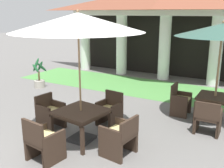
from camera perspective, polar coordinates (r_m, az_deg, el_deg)
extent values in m
plane|color=slate|center=(5.95, -14.71, -14.37)|extent=(60.00, 60.00, 0.00)
cylinder|color=white|center=(13.81, -5.83, 8.80)|extent=(0.50, 0.50, 2.75)
cylinder|color=white|center=(12.70, 2.07, 8.32)|extent=(0.50, 0.50, 2.75)
cylinder|color=white|center=(11.87, 11.24, 7.56)|extent=(0.50, 0.50, 2.75)
cylinder|color=white|center=(11.37, 21.44, 6.49)|extent=(0.50, 0.50, 2.75)
cube|color=white|center=(11.77, 11.62, 14.79)|extent=(9.28, 0.70, 0.24)
cube|color=black|center=(12.72, 12.57, 7.98)|extent=(9.08, 0.16, 2.75)
cube|color=#519347|center=(10.56, 7.82, -0.83)|extent=(11.48, 2.66, 0.01)
cube|color=#38281E|center=(6.08, -6.72, -5.86)|extent=(1.14, 1.14, 0.05)
cube|color=#38281E|center=(6.10, -6.70, -6.39)|extent=(1.05, 1.05, 0.07)
cube|color=#38281E|center=(6.26, -12.84, -9.53)|extent=(0.08, 0.08, 0.62)
cube|color=#38281E|center=(5.63, -6.40, -12.15)|extent=(0.08, 0.08, 0.62)
cube|color=#38281E|center=(6.86, -6.77, -7.02)|extent=(0.08, 0.08, 0.62)
cube|color=#38281E|center=(6.28, -0.39, -9.04)|extent=(0.08, 0.08, 0.62)
cube|color=#2D2D2D|center=(6.35, -6.53, -11.57)|extent=(0.51, 0.51, 0.08)
cylinder|color=olive|center=(5.89, -6.90, -0.32)|extent=(0.04, 0.04, 2.65)
cone|color=white|center=(5.68, -7.34, 13.05)|extent=(2.83, 2.83, 0.40)
sphere|color=olive|center=(5.68, -7.42, 15.37)|extent=(0.06, 0.06, 0.06)
cube|color=#38281E|center=(6.94, -0.61, -5.82)|extent=(0.60, 0.55, 0.07)
cube|color=#E0CC7F|center=(6.92, -0.62, -5.36)|extent=(0.56, 0.50, 0.05)
cube|color=#38281E|center=(7.02, 0.48, -3.33)|extent=(0.55, 0.13, 0.45)
cube|color=#38281E|center=(6.83, 1.09, -6.92)|extent=(0.12, 0.49, 0.64)
cube|color=#38281E|center=(7.12, -2.25, -6.00)|extent=(0.12, 0.49, 0.64)
cube|color=#38281E|center=(6.73, -0.04, -8.53)|extent=(0.06, 0.06, 0.36)
cube|color=#38281E|center=(7.01, -3.29, -7.54)|extent=(0.06, 0.06, 0.36)
cube|color=#38281E|center=(7.05, 2.06, -7.41)|extent=(0.06, 0.06, 0.36)
cube|color=#38281E|center=(7.32, -1.13, -6.52)|extent=(0.06, 0.06, 0.36)
cube|color=#38281E|center=(5.55, -14.28, -11.70)|extent=(0.66, 0.64, 0.07)
cube|color=#E0CC7F|center=(5.53, -14.32, -11.15)|extent=(0.61, 0.58, 0.05)
cube|color=#38281E|center=(5.30, -16.70, -10.06)|extent=(0.60, 0.13, 0.46)
cube|color=#38281E|center=(5.80, -15.98, -11.72)|extent=(0.13, 0.57, 0.64)
cube|color=#38281E|center=(5.41, -12.31, -13.52)|extent=(0.13, 0.57, 0.64)
cube|color=#38281E|center=(5.99, -13.86, -12.06)|extent=(0.06, 0.06, 0.38)
cube|color=#38281E|center=(5.62, -10.27, -13.74)|extent=(0.06, 0.06, 0.38)
cube|color=#38281E|center=(5.72, -17.91, -13.72)|extent=(0.06, 0.06, 0.38)
cube|color=#38281E|center=(5.34, -14.43, -15.66)|extent=(0.06, 0.06, 0.38)
cube|color=#38281E|center=(5.57, 1.42, -10.94)|extent=(0.64, 0.68, 0.07)
cube|color=#E0CC7F|center=(5.55, 1.43, -10.38)|extent=(0.59, 0.63, 0.05)
cube|color=#38281E|center=(5.34, 3.78, -9.47)|extent=(0.14, 0.62, 0.39)
cube|color=#38281E|center=(5.41, -0.41, -12.92)|extent=(0.57, 0.13, 0.68)
cube|color=#38281E|center=(5.83, 3.10, -10.77)|extent=(0.57, 0.13, 0.68)
cube|color=#38281E|center=(5.62, -2.49, -13.40)|extent=(0.06, 0.06, 0.40)
cube|color=#38281E|center=(6.01, 0.97, -11.36)|extent=(0.06, 0.06, 0.40)
cube|color=#38281E|center=(5.35, 1.91, -14.98)|extent=(0.06, 0.06, 0.40)
cube|color=#38281E|center=(5.76, 5.20, -12.68)|extent=(0.06, 0.06, 0.40)
cube|color=#38281E|center=(6.91, -13.05, -6.06)|extent=(0.60, 0.60, 0.07)
cube|color=#E0CC7F|center=(6.89, -13.08, -5.60)|extent=(0.55, 0.55, 0.05)
cube|color=#38281E|center=(7.01, -14.49, -3.76)|extent=(0.13, 0.54, 0.41)
cube|color=#38281E|center=(7.09, -11.48, -6.22)|extent=(0.54, 0.13, 0.67)
cube|color=#38281E|center=(6.80, -14.60, -7.36)|extent=(0.54, 0.13, 0.67)
cube|color=#38281E|center=(6.97, -10.12, -7.77)|extent=(0.06, 0.06, 0.40)
cube|color=#38281E|center=(6.68, -13.15, -8.97)|extent=(0.06, 0.06, 0.40)
cube|color=#38281E|center=(7.31, -12.74, -6.81)|extent=(0.06, 0.06, 0.40)
cube|color=#38281E|center=(7.04, -15.72, -7.89)|extent=(0.06, 0.06, 0.40)
cube|color=#38281E|center=(7.67, 21.37, -2.57)|extent=(0.91, 0.91, 0.05)
cube|color=#38281E|center=(7.68, 21.33, -2.93)|extent=(0.83, 0.83, 0.05)
cube|color=#38281E|center=(7.46, 17.44, -5.81)|extent=(0.07, 0.07, 0.61)
cube|color=#38281E|center=(8.23, 18.70, -3.94)|extent=(0.07, 0.07, 0.61)
cube|color=#2D2D2D|center=(7.88, 20.91, -7.09)|extent=(0.48, 0.48, 0.07)
cylinder|color=olive|center=(7.53, 21.75, 1.25)|extent=(0.05, 0.05, 2.43)
cone|color=#33594C|center=(7.36, 22.70, 10.71)|extent=(2.39, 2.39, 0.33)
sphere|color=olive|center=(7.35, 22.86, 12.21)|extent=(0.06, 0.06, 0.06)
cube|color=#38281E|center=(7.90, 14.68, -3.49)|extent=(0.48, 0.54, 0.07)
cube|color=#E0CC7F|center=(7.89, 14.71, -3.08)|extent=(0.45, 0.50, 0.05)
cube|color=#38281E|center=(7.88, 13.26, -1.52)|extent=(0.06, 0.54, 0.44)
cube|color=#38281E|center=(8.17, 15.09, -3.72)|extent=(0.48, 0.06, 0.63)
cube|color=#38281E|center=(7.71, 14.14, -4.78)|extent=(0.48, 0.06, 0.63)
cube|color=#38281E|center=(8.15, 16.46, -4.76)|extent=(0.06, 0.06, 0.39)
cube|color=#38281E|center=(7.71, 15.63, -5.84)|extent=(0.06, 0.06, 0.39)
cube|color=#38281E|center=(8.25, 13.59, -4.32)|extent=(0.06, 0.06, 0.39)
cube|color=#38281E|center=(7.81, 12.60, -5.37)|extent=(0.06, 0.06, 0.39)
cube|color=#38281E|center=(6.90, 20.00, -6.77)|extent=(0.58, 0.48, 0.07)
cube|color=#E0CC7F|center=(6.88, 20.04, -6.31)|extent=(0.53, 0.45, 0.05)
cube|color=#38281E|center=(6.62, 19.85, -5.50)|extent=(0.57, 0.06, 0.41)
cube|color=#38281E|center=(6.98, 17.75, -7.22)|extent=(0.06, 0.48, 0.63)
cube|color=#38281E|center=(6.91, 22.11, -7.87)|extent=(0.06, 0.48, 0.63)
cube|color=#38281E|center=(7.22, 18.10, -7.56)|extent=(0.06, 0.06, 0.38)
cube|color=#38281E|center=(7.15, 22.19, -8.17)|extent=(0.06, 0.06, 0.38)
cube|color=#38281E|center=(6.83, 17.35, -8.81)|extent=(0.06, 0.06, 0.38)
cube|color=#38281E|center=(6.76, 21.69, -9.47)|extent=(0.06, 0.06, 0.38)
cylinder|color=#B2AD9E|center=(10.89, -15.34, 0.02)|extent=(0.41, 0.41, 0.29)
cylinder|color=brown|center=(10.82, -15.46, 1.71)|extent=(0.07, 0.07, 0.37)
ellipsoid|color=#1E562D|center=(10.58, -14.92, 3.56)|extent=(0.16, 0.49, 0.46)
ellipsoid|color=#1E562D|center=(10.82, -15.20, 3.78)|extent=(0.32, 0.12, 0.43)
ellipsoid|color=#1E562D|center=(10.84, -16.05, 4.02)|extent=(0.16, 0.37, 0.54)
ellipsoid|color=#1E562D|center=(10.65, -16.13, 3.28)|extent=(0.36, 0.10, 0.36)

